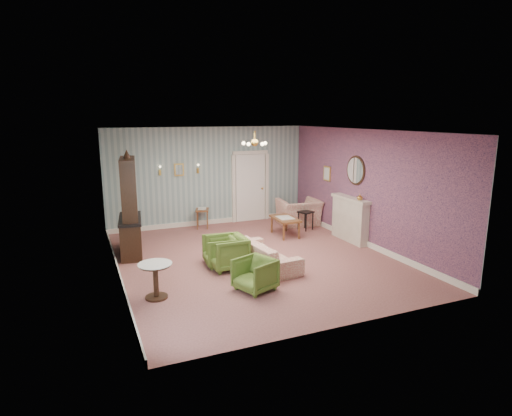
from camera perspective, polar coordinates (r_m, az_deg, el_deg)
name	(u,v)px	position (r m, az deg, el deg)	size (l,w,h in m)	color
floor	(255,259)	(9.92, -0.17, -6.77)	(7.00, 7.00, 0.00)	#985F58
ceiling	(255,131)	(9.38, -0.18, 10.21)	(7.00, 7.00, 0.00)	white
wall_back	(209,177)	(12.80, -6.24, 4.18)	(6.00, 6.00, 0.00)	gray
wall_front	(345,237)	(6.54, 11.76, -3.86)	(6.00, 6.00, 0.00)	gray
wall_left	(114,208)	(8.86, -18.39, -0.01)	(7.00, 7.00, 0.00)	gray
wall_right	(366,188)	(11.04, 14.37, 2.57)	(7.00, 7.00, 0.00)	gray
wall_right_floral	(365,188)	(11.03, 14.30, 2.57)	(7.00, 7.00, 0.00)	#C16072
door	(250,186)	(13.25, -0.76, 2.91)	(1.12, 0.12, 2.16)	white
olive_chair_a	(255,273)	(8.12, -0.15, -8.63)	(0.66, 0.62, 0.68)	#506E26
olive_chair_b	(228,251)	(9.23, -3.81, -5.71)	(0.76, 0.71, 0.78)	#506E26
olive_chair_c	(220,249)	(9.48, -4.76, -5.46)	(0.70, 0.65, 0.72)	#506E26
sofa_chintz	(266,250)	(9.38, 1.40, -5.56)	(1.87, 0.55, 0.73)	#AB4A45
wingback_chair	(299,208)	(12.86, 5.75, 0.00)	(1.18, 0.77, 1.03)	#AB4A45
dresser	(129,204)	(10.38, -16.52, 0.49)	(0.50, 1.45, 2.42)	black
fireplace	(350,219)	(11.44, 12.37, -1.44)	(0.30, 1.40, 1.16)	beige
mantel_vase	(360,197)	(10.98, 13.64, 1.41)	(0.15, 0.15, 0.15)	gold
oval_mirror	(356,170)	(11.27, 13.09, 4.89)	(0.04, 0.76, 0.84)	white
framed_print	(327,174)	(12.42, 9.43, 4.54)	(0.04, 0.34, 0.42)	gold
coffee_table	(285,227)	(11.74, 3.88, -2.48)	(0.55, 0.99, 0.51)	brown
side_table_black	(306,221)	(12.36, 6.60, -1.68)	(0.36, 0.36, 0.55)	black
pedestal_table	(156,281)	(8.00, -13.17, -9.38)	(0.61, 0.61, 0.66)	black
nesting_table	(202,218)	(12.59, -7.14, -1.28)	(0.37, 0.47, 0.61)	brown
gilt_mirror_back	(179,170)	(12.51, -10.18, 5.03)	(0.28, 0.06, 0.36)	gold
sconce_left	(160,171)	(12.38, -12.65, 4.85)	(0.16, 0.12, 0.30)	gold
sconce_right	(198,169)	(12.62, -7.72, 5.17)	(0.16, 0.12, 0.30)	gold
chandelier	(255,144)	(9.40, -0.18, 8.57)	(0.56, 0.56, 0.36)	gold
burgundy_cushion	(300,210)	(12.72, 5.87, -0.31)	(0.38, 0.10, 0.38)	maroon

